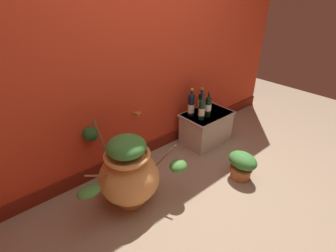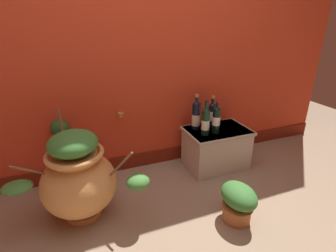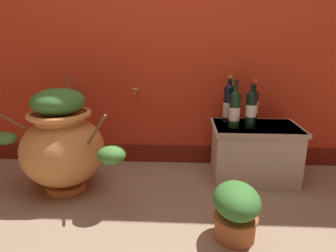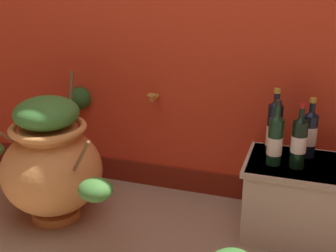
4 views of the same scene
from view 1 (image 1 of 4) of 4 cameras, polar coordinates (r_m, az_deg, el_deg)
ground_plane at (r=2.56m, az=11.90°, el=-16.31°), size 7.00×7.00×0.00m
back_wall at (r=2.72m, az=-6.06°, el=18.31°), size 4.40×0.33×2.60m
terracotta_urn at (r=2.31m, az=-8.99°, el=-10.33°), size 0.96×0.90×0.75m
stone_ledge at (r=3.26m, az=8.63°, el=-0.11°), size 0.62×0.42×0.41m
wine_bottle_left at (r=3.05m, az=5.30°, el=4.87°), size 0.08×0.08×0.35m
wine_bottle_middle at (r=3.17m, az=7.56°, el=5.58°), size 0.08×0.08×0.32m
wine_bottle_right at (r=3.04m, az=9.14°, el=4.55°), size 0.07×0.07×0.33m
wine_bottle_back at (r=2.97m, az=7.68°, el=3.93°), size 0.08×0.08×0.33m
potted_shrub at (r=2.77m, az=16.48°, el=-8.40°), size 0.24×0.31×0.30m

